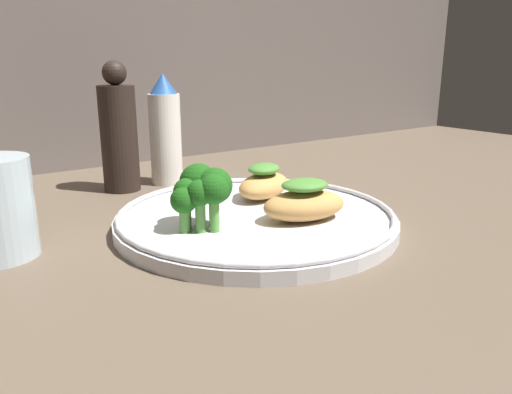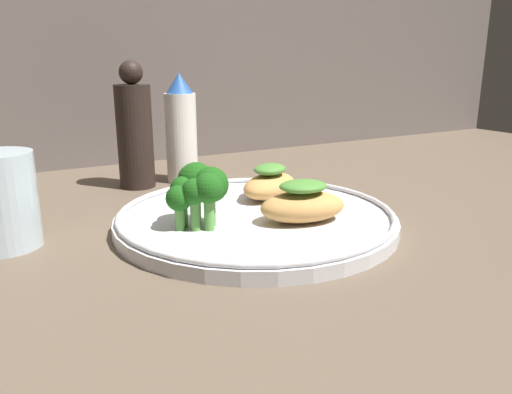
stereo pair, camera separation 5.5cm
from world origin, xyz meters
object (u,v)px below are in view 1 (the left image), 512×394
(plate, at_px, (256,218))
(pepper_grinder, at_px, (119,133))
(sauce_bottle, at_px, (165,132))
(broccoli_bunch, at_px, (202,190))

(plate, distance_m, pepper_grinder, 0.26)
(plate, xyz_separation_m, pepper_grinder, (-0.06, 0.24, 0.07))
(plate, height_order, sauce_bottle, sauce_bottle)
(plate, relative_size, broccoli_bunch, 4.76)
(pepper_grinder, bearing_deg, broccoli_bunch, -91.51)
(broccoli_bunch, distance_m, pepper_grinder, 0.25)
(broccoli_bunch, height_order, pepper_grinder, pepper_grinder)
(sauce_bottle, height_order, pepper_grinder, pepper_grinder)
(sauce_bottle, relative_size, pepper_grinder, 0.90)
(sauce_bottle, bearing_deg, broccoli_bunch, -107.23)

